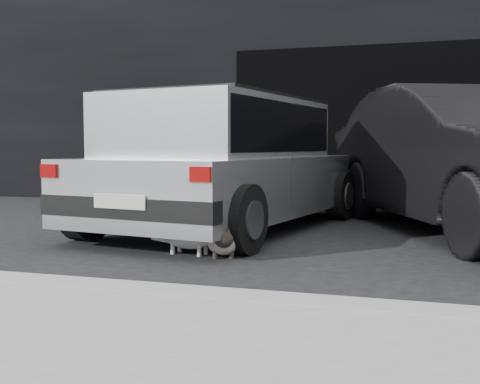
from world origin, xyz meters
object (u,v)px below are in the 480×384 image
(cat_siamese, at_px, (223,242))
(cat_white, at_px, (192,237))
(second_car, at_px, (474,159))
(silver_hatchback, at_px, (226,158))

(cat_siamese, distance_m, cat_white, 0.30)
(second_car, bearing_deg, cat_siamese, -160.13)
(second_car, distance_m, cat_siamese, 3.18)
(silver_hatchback, height_order, second_car, second_car)
(cat_siamese, height_order, cat_white, cat_white)
(second_car, relative_size, cat_siamese, 6.47)
(second_car, height_order, cat_siamese, second_car)
(second_car, xyz_separation_m, cat_white, (-2.52, -2.15, -0.68))
(silver_hatchback, distance_m, second_car, 2.80)
(silver_hatchback, bearing_deg, cat_white, -72.37)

